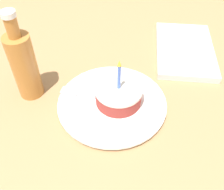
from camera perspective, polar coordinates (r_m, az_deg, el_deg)
ground_plane at (r=0.67m, az=1.14°, el=-5.10°), size 2.40×2.40×0.04m
plate at (r=0.67m, az=0.00°, el=-1.82°), size 0.27×0.27×0.02m
cake_slice at (r=0.64m, az=1.83°, el=0.11°), size 0.12×0.12×0.13m
fork at (r=0.67m, az=-4.73°, el=-0.19°), size 0.05×0.19×0.00m
bottle at (r=0.67m, az=-18.64°, el=6.31°), size 0.06×0.06×0.24m
marble_board at (r=0.86m, az=15.54°, el=9.45°), size 0.27×0.17×0.02m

